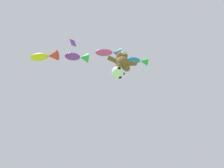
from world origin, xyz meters
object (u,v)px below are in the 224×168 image
object	(u,v)px
teddy_bear_kite	(122,61)
diamond_kite	(73,44)
soccer_ball_kite	(118,72)
fish_kite_cobalt	(139,61)
fish_kite_goldfin	(46,56)
fish_kite_violet	(78,57)
fish_kite_magenta	(110,53)

from	to	relation	value
teddy_bear_kite	diamond_kite	distance (m)	6.51
soccer_ball_kite	fish_kite_cobalt	world-z (taller)	fish_kite_cobalt
soccer_ball_kite	fish_kite_goldfin	bearing A→B (deg)	156.55
fish_kite_cobalt	diamond_kite	distance (m)	6.30
fish_kite_violet	fish_kite_goldfin	world-z (taller)	fish_kite_violet
fish_kite_cobalt	diamond_kite	xyz separation A→B (m)	(-5.94, 0.72, 1.95)
fish_kite_magenta	fish_kite_goldfin	size ratio (longest dim) A/B	0.99
fish_kite_magenta	fish_kite_goldfin	distance (m)	5.31
teddy_bear_kite	diamond_kite	world-z (taller)	diamond_kite
soccer_ball_kite	fish_kite_magenta	distance (m)	5.09
soccer_ball_kite	fish_kite_cobalt	xyz separation A→B (m)	(2.30, 1.24, 4.45)
teddy_bear_kite	fish_kite_goldfin	xyz separation A→B (m)	(-5.69, 2.23, 2.27)
fish_kite_violet	diamond_kite	xyz separation A→B (m)	(-0.84, -0.19, 1.82)
fish_kite_magenta	diamond_kite	bearing A→B (deg)	168.75
fish_kite_cobalt	fish_kite_violet	bearing A→B (deg)	169.89
fish_kite_magenta	diamond_kite	distance (m)	3.81
fish_kite_magenta	fish_kite_violet	xyz separation A→B (m)	(-2.60, 0.88, -0.34)
teddy_bear_kite	fish_kite_cobalt	distance (m)	3.60
soccer_ball_kite	fish_kite_magenta	size ratio (longest dim) A/B	0.34
fish_kite_magenta	diamond_kite	xyz separation A→B (m)	(-3.44, 0.68, 1.48)
teddy_bear_kite	soccer_ball_kite	xyz separation A→B (m)	(-0.38, -0.07, -1.64)
fish_kite_cobalt	fish_kite_goldfin	size ratio (longest dim) A/B	0.75
fish_kite_magenta	soccer_ball_kite	bearing A→B (deg)	-81.16
teddy_bear_kite	fish_kite_magenta	world-z (taller)	fish_kite_magenta
fish_kite_goldfin	teddy_bear_kite	bearing A→B (deg)	-21.43
fish_kite_cobalt	fish_kite_violet	distance (m)	5.18
fish_kite_goldfin	fish_kite_violet	bearing A→B (deg)	-3.42
diamond_kite	fish_kite_cobalt	bearing A→B (deg)	-6.86
fish_kite_violet	diamond_kite	world-z (taller)	diamond_kite
soccer_ball_kite	diamond_kite	world-z (taller)	diamond_kite
fish_kite_magenta	diamond_kite	world-z (taller)	diamond_kite
fish_kite_violet	fish_kite_goldfin	distance (m)	2.60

